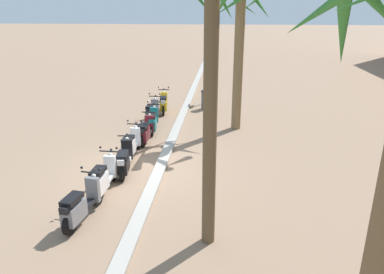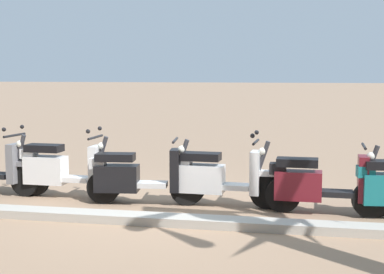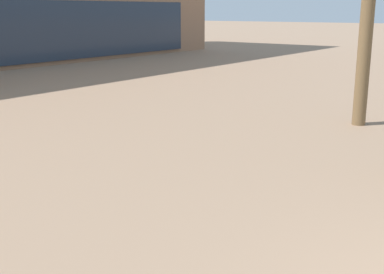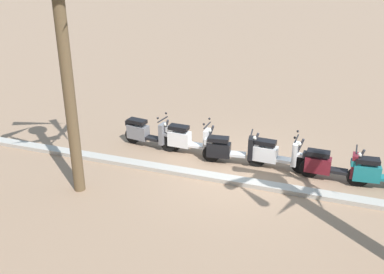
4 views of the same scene
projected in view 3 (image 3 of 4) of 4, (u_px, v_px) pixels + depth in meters
The scene contains 0 objects.
Camera 3 is at (-4.37, 0.74, 2.55)m, focal length 47.25 mm.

